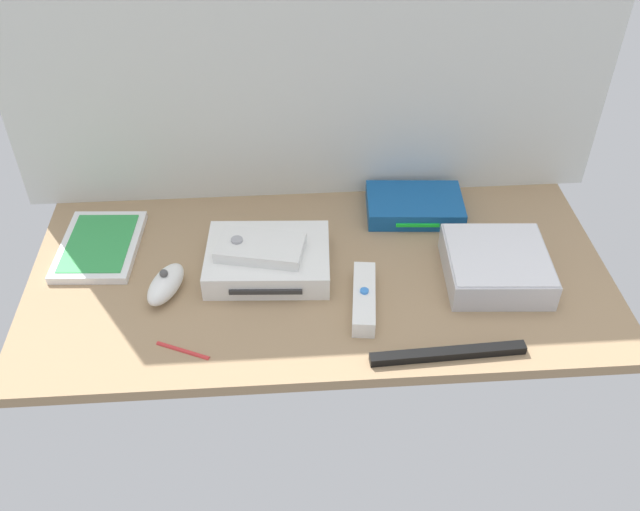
{
  "coord_description": "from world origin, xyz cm",
  "views": [
    {
      "loc": [
        -6.14,
        -89.63,
        79.95
      ],
      "look_at": [
        0.0,
        0.0,
        4.0
      ],
      "focal_mm": 39.05,
      "sensor_mm": 36.0,
      "label": 1
    }
  ],
  "objects_px": {
    "stylus_pen": "(183,349)",
    "remote_wand": "(364,298)",
    "game_case": "(100,246)",
    "sensor_bar": "(448,353)",
    "remote_nunchuk": "(166,284)",
    "game_console": "(268,259)",
    "network_router": "(414,205)",
    "mini_computer": "(496,265)",
    "remote_classic_pad": "(260,248)"
  },
  "relations": [
    {
      "from": "remote_wand",
      "to": "remote_nunchuk",
      "type": "distance_m",
      "value": 0.33
    },
    {
      "from": "remote_nunchuk",
      "to": "remote_classic_pad",
      "type": "bearing_deg",
      "value": 36.74
    },
    {
      "from": "game_console",
      "to": "mini_computer",
      "type": "distance_m",
      "value": 0.39
    },
    {
      "from": "mini_computer",
      "to": "network_router",
      "type": "bearing_deg",
      "value": 118.83
    },
    {
      "from": "remote_nunchuk",
      "to": "stylus_pen",
      "type": "distance_m",
      "value": 0.14
    },
    {
      "from": "game_case",
      "to": "stylus_pen",
      "type": "distance_m",
      "value": 0.31
    },
    {
      "from": "mini_computer",
      "to": "sensor_bar",
      "type": "height_order",
      "value": "mini_computer"
    },
    {
      "from": "network_router",
      "to": "sensor_bar",
      "type": "distance_m",
      "value": 0.37
    },
    {
      "from": "game_console",
      "to": "remote_classic_pad",
      "type": "relative_size",
      "value": 1.39
    },
    {
      "from": "sensor_bar",
      "to": "remote_nunchuk",
      "type": "bearing_deg",
      "value": 156.28
    },
    {
      "from": "mini_computer",
      "to": "network_router",
      "type": "relative_size",
      "value": 0.96
    },
    {
      "from": "remote_wand",
      "to": "stylus_pen",
      "type": "relative_size",
      "value": 1.68
    },
    {
      "from": "remote_classic_pad",
      "to": "stylus_pen",
      "type": "height_order",
      "value": "remote_classic_pad"
    },
    {
      "from": "game_console",
      "to": "remote_nunchuk",
      "type": "distance_m",
      "value": 0.18
    },
    {
      "from": "mini_computer",
      "to": "remote_nunchuk",
      "type": "distance_m",
      "value": 0.56
    },
    {
      "from": "game_console",
      "to": "sensor_bar",
      "type": "xyz_separation_m",
      "value": [
        0.27,
        -0.22,
        -0.01
      ]
    },
    {
      "from": "network_router",
      "to": "stylus_pen",
      "type": "height_order",
      "value": "network_router"
    },
    {
      "from": "game_case",
      "to": "stylus_pen",
      "type": "xyz_separation_m",
      "value": [
        0.17,
        -0.26,
        -0.0
      ]
    },
    {
      "from": "network_router",
      "to": "remote_nunchuk",
      "type": "bearing_deg",
      "value": -152.45
    },
    {
      "from": "game_console",
      "to": "remote_wand",
      "type": "xyz_separation_m",
      "value": [
        0.15,
        -0.1,
        -0.01
      ]
    },
    {
      "from": "remote_classic_pad",
      "to": "remote_nunchuk",
      "type": "bearing_deg",
      "value": -152.05
    },
    {
      "from": "mini_computer",
      "to": "remote_nunchuk",
      "type": "relative_size",
      "value": 1.65
    },
    {
      "from": "mini_computer",
      "to": "remote_wand",
      "type": "distance_m",
      "value": 0.24
    },
    {
      "from": "game_console",
      "to": "game_case",
      "type": "bearing_deg",
      "value": 169.44
    },
    {
      "from": "game_case",
      "to": "sensor_bar",
      "type": "height_order",
      "value": "game_case"
    },
    {
      "from": "remote_classic_pad",
      "to": "game_console",
      "type": "bearing_deg",
      "value": 43.42
    },
    {
      "from": "game_case",
      "to": "stylus_pen",
      "type": "bearing_deg",
      "value": -53.12
    },
    {
      "from": "game_console",
      "to": "network_router",
      "type": "height_order",
      "value": "game_console"
    },
    {
      "from": "remote_nunchuk",
      "to": "stylus_pen",
      "type": "xyz_separation_m",
      "value": [
        0.04,
        -0.13,
        -0.02
      ]
    },
    {
      "from": "remote_wand",
      "to": "remote_classic_pad",
      "type": "distance_m",
      "value": 0.2
    },
    {
      "from": "mini_computer",
      "to": "game_case",
      "type": "relative_size",
      "value": 0.91
    },
    {
      "from": "game_case",
      "to": "stylus_pen",
      "type": "relative_size",
      "value": 2.2
    },
    {
      "from": "mini_computer",
      "to": "stylus_pen",
      "type": "height_order",
      "value": "mini_computer"
    },
    {
      "from": "remote_nunchuk",
      "to": "remote_classic_pad",
      "type": "relative_size",
      "value": 0.69
    },
    {
      "from": "stylus_pen",
      "to": "remote_classic_pad",
      "type": "bearing_deg",
      "value": 55.2
    },
    {
      "from": "mini_computer",
      "to": "sensor_bar",
      "type": "relative_size",
      "value": 0.75
    },
    {
      "from": "mini_computer",
      "to": "remote_nunchuk",
      "type": "xyz_separation_m",
      "value": [
        -0.56,
        -0.0,
        -0.01
      ]
    },
    {
      "from": "game_console",
      "to": "network_router",
      "type": "bearing_deg",
      "value": 30.73
    },
    {
      "from": "stylus_pen",
      "to": "sensor_bar",
      "type": "bearing_deg",
      "value": -5.54
    },
    {
      "from": "remote_nunchuk",
      "to": "remote_classic_pad",
      "type": "height_order",
      "value": "remote_classic_pad"
    },
    {
      "from": "mini_computer",
      "to": "stylus_pen",
      "type": "relative_size",
      "value": 2.01
    },
    {
      "from": "network_router",
      "to": "remote_classic_pad",
      "type": "xyz_separation_m",
      "value": [
        -0.29,
        -0.15,
        0.04
      ]
    },
    {
      "from": "game_console",
      "to": "mini_computer",
      "type": "xyz_separation_m",
      "value": [
        0.39,
        -0.05,
        0.0
      ]
    },
    {
      "from": "mini_computer",
      "to": "network_router",
      "type": "xyz_separation_m",
      "value": [
        -0.11,
        0.19,
        -0.01
      ]
    },
    {
      "from": "remote_wand",
      "to": "sensor_bar",
      "type": "distance_m",
      "value": 0.17
    },
    {
      "from": "remote_nunchuk",
      "to": "remote_wand",
      "type": "bearing_deg",
      "value": 12.52
    },
    {
      "from": "game_case",
      "to": "remote_wand",
      "type": "height_order",
      "value": "remote_wand"
    },
    {
      "from": "stylus_pen",
      "to": "remote_wand",
      "type": "bearing_deg",
      "value": 15.68
    },
    {
      "from": "remote_wand",
      "to": "game_console",
      "type": "bearing_deg",
      "value": 153.99
    },
    {
      "from": "remote_classic_pad",
      "to": "sensor_bar",
      "type": "distance_m",
      "value": 0.36
    }
  ]
}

